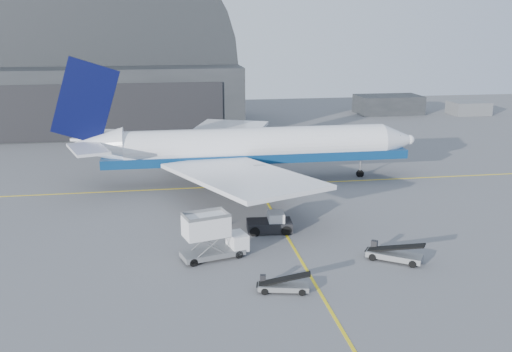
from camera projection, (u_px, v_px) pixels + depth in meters
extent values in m
plane|color=#565659|center=(292.00, 245.00, 52.25)|extent=(200.00, 200.00, 0.00)
cube|color=yellow|center=(257.00, 185.00, 71.29)|extent=(80.00, 0.25, 0.02)
cube|color=yellow|center=(297.00, 253.00, 50.34)|extent=(0.25, 40.00, 0.02)
cube|color=black|center=(106.00, 96.00, 109.20)|extent=(50.00, 28.00, 12.00)
cube|color=black|center=(99.00, 112.00, 96.03)|extent=(42.00, 0.40, 9.50)
cube|color=black|center=(388.00, 113.00, 126.68)|extent=(14.00, 8.00, 4.00)
cube|color=slate|center=(468.00, 114.00, 125.49)|extent=(8.00, 6.00, 2.80)
cylinder|color=white|center=(257.00, 145.00, 71.82)|extent=(32.94, 4.39, 4.39)
cone|color=white|center=(396.00, 140.00, 74.66)|extent=(4.03, 4.39, 4.39)
sphere|color=white|center=(410.00, 140.00, 74.95)|extent=(1.28, 1.28, 1.28)
cone|color=white|center=(97.00, 146.00, 68.64)|extent=(6.41, 4.39, 4.39)
cube|color=black|center=(389.00, 136.00, 74.35)|extent=(2.38, 2.01, 0.64)
cube|color=navy|center=(257.00, 156.00, 72.19)|extent=(38.43, 4.44, 1.10)
cube|color=white|center=(240.00, 176.00, 61.03)|extent=(16.87, 22.44, 1.34)
cube|color=white|center=(220.00, 136.00, 81.95)|extent=(16.87, 22.44, 1.34)
cube|color=white|center=(88.00, 149.00, 64.51)|extent=(5.60, 7.66, 0.32)
cube|color=white|center=(96.00, 135.00, 72.35)|extent=(5.60, 7.66, 0.32)
cube|color=black|center=(85.00, 101.00, 67.08)|extent=(8.48, 0.46, 10.54)
cylinder|color=gray|center=(260.00, 179.00, 65.33)|extent=(4.76, 2.47, 2.47)
cylinder|color=gray|center=(242.00, 151.00, 79.27)|extent=(4.76, 2.47, 2.47)
cylinder|color=#A5A5AA|center=(360.00, 167.00, 74.84)|extent=(0.26, 0.26, 2.56)
cylinder|color=black|center=(360.00, 174.00, 75.07)|extent=(1.01, 0.32, 1.01)
cylinder|color=black|center=(247.00, 184.00, 69.86)|extent=(1.19, 0.41, 1.19)
cylinder|color=black|center=(240.00, 172.00, 75.44)|extent=(1.19, 0.41, 1.19)
cube|color=slate|center=(213.00, 253.00, 49.21)|extent=(5.74, 3.50, 0.45)
cube|color=silver|center=(237.00, 241.00, 49.96)|extent=(1.93, 2.36, 1.43)
cube|color=black|center=(244.00, 237.00, 50.17)|extent=(0.52, 1.66, 0.80)
cube|color=silver|center=(206.00, 226.00, 48.32)|extent=(4.22, 3.16, 1.79)
cylinder|color=black|center=(239.00, 254.00, 49.25)|extent=(0.76, 0.45, 0.72)
cylinder|color=black|center=(231.00, 247.00, 50.90)|extent=(0.76, 0.45, 0.72)
cylinder|color=black|center=(194.00, 262.00, 47.59)|extent=(0.76, 0.45, 0.72)
cylinder|color=black|center=(187.00, 254.00, 49.24)|extent=(0.76, 0.45, 0.72)
cube|color=black|center=(269.00, 226.00, 55.48)|extent=(4.49, 2.68, 0.97)
cube|color=silver|center=(276.00, 217.00, 55.31)|extent=(1.65, 2.05, 0.97)
cylinder|color=black|center=(286.00, 231.00, 54.61)|extent=(1.00, 0.45, 0.97)
cylinder|color=black|center=(283.00, 223.00, 56.69)|extent=(1.00, 0.45, 0.97)
cylinder|color=black|center=(255.00, 232.00, 54.35)|extent=(1.00, 0.45, 0.97)
cylinder|color=black|center=(253.00, 224.00, 56.43)|extent=(1.00, 0.45, 0.97)
cube|color=slate|center=(283.00, 287.00, 43.17)|extent=(4.04, 2.08, 0.39)
cube|color=black|center=(283.00, 279.00, 43.01)|extent=(4.19, 1.71, 1.12)
cube|color=black|center=(263.00, 278.00, 43.60)|extent=(0.50, 0.43, 0.52)
cylinder|color=black|center=(302.00, 292.00, 42.55)|extent=(0.56, 0.32, 0.52)
cylinder|color=black|center=(302.00, 285.00, 43.73)|extent=(0.56, 0.32, 0.52)
cylinder|color=black|center=(265.00, 292.00, 42.68)|extent=(0.56, 0.32, 0.52)
cylinder|color=black|center=(265.00, 284.00, 43.86)|extent=(0.56, 0.32, 0.52)
cube|color=slate|center=(394.00, 256.00, 48.68)|extent=(4.72, 3.91, 0.47)
cube|color=black|center=(395.00, 248.00, 48.48)|extent=(4.68, 3.65, 1.35)
cube|color=black|center=(374.00, 244.00, 49.82)|extent=(0.67, 0.64, 0.63)
cylinder|color=black|center=(413.00, 264.00, 47.39)|extent=(0.67, 0.57, 0.63)
cylinder|color=black|center=(416.00, 258.00, 48.68)|extent=(0.67, 0.57, 0.63)
cylinder|color=black|center=(373.00, 257.00, 48.76)|extent=(0.67, 0.57, 0.63)
cylinder|color=black|center=(377.00, 251.00, 50.05)|extent=(0.67, 0.57, 0.63)
cube|color=red|center=(227.00, 225.00, 57.38)|extent=(0.37, 0.37, 0.03)
cone|color=red|center=(227.00, 222.00, 57.31)|extent=(0.37, 0.37, 0.53)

